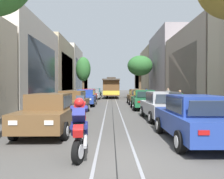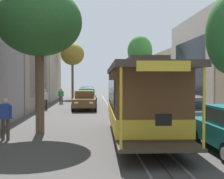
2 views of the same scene
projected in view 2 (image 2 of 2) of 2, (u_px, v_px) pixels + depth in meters
name	position (u px, v px, depth m)	size (l,w,h in m)	color
ground_plane	(124.00, 119.00, 19.13)	(160.00, 160.00, 0.00)	#4C4947
trolley_track_rails	(132.00, 129.00, 15.16)	(1.14, 67.76, 0.01)	gray
parked_car_brown_near_left	(128.00, 93.00, 39.75)	(2.04, 4.38, 1.58)	brown
parked_car_brown_second_left	(136.00, 95.00, 33.64)	(2.13, 4.42, 1.58)	brown
parked_car_blue_mid_left	(143.00, 98.00, 27.25)	(2.03, 4.38, 1.58)	#233D93
parked_car_red_fourth_left	(159.00, 103.00, 22.00)	(2.02, 4.37, 1.58)	red
parked_car_grey_fifth_left	(181.00, 111.00, 15.91)	(2.08, 4.39, 1.58)	slate
parked_car_blue_near_right	(88.00, 92.00, 40.99)	(2.01, 4.36, 1.58)	#233D93
parked_car_silver_second_right	(87.00, 94.00, 36.09)	(2.06, 4.39, 1.58)	#B7B7BC
parked_car_green_mid_right	(87.00, 97.00, 30.24)	(2.07, 4.39, 1.58)	#1E6038
parked_car_brown_fourth_right	(85.00, 100.00, 24.90)	(2.00, 4.36, 1.58)	brown
street_tree_kerb_left_near	(140.00, 52.00, 40.93)	(3.38, 2.90, 8.48)	#4C3826
street_tree_kerb_right_near	(72.00, 54.00, 39.91)	(3.08, 3.29, 7.39)	brown
street_tree_kerb_right_second	(39.00, 23.00, 13.81)	(3.91, 3.59, 6.69)	brown
cable_car_trolley	(140.00, 99.00, 12.78)	(2.78, 9.17, 3.28)	brown
motorcycle_with_rider	(114.00, 91.00, 42.80)	(0.59, 1.92, 1.62)	black
pedestrian_on_left_pavement	(61.00, 95.00, 31.12)	(0.55, 0.35, 1.59)	black
pedestrian_on_right_pavement	(45.00, 98.00, 24.93)	(0.55, 0.33, 1.67)	black
pedestrian_crossing_far	(5.00, 116.00, 12.32)	(0.55, 0.24, 1.72)	#4C4233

